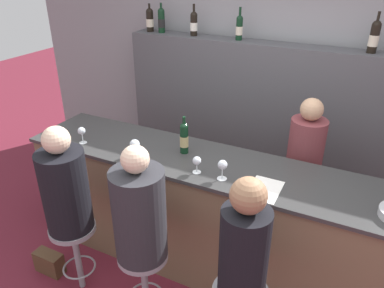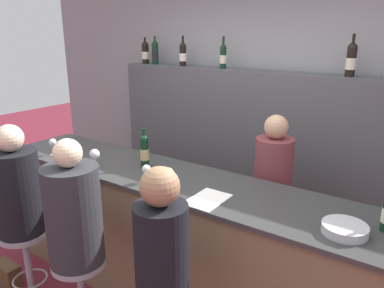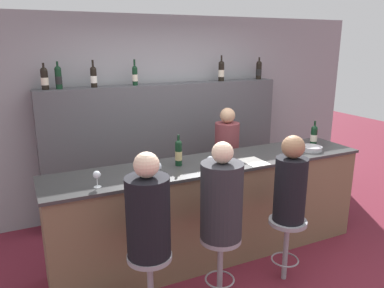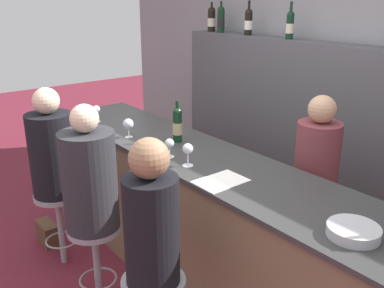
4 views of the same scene
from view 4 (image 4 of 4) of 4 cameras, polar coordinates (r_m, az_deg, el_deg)
wall_back at (r=3.98m, az=18.93°, el=6.56°), size 6.40×0.05×2.60m
bar_counter at (r=3.15m, az=1.50°, el=-10.71°), size 3.42×0.67×1.06m
back_bar_cabinet at (r=3.91m, az=16.42°, el=0.00°), size 3.21×0.28×1.74m
wine_bottle_counter_0 at (r=3.19m, az=-1.96°, el=2.63°), size 0.07×0.07×0.31m
wine_bottle_backbar_0 at (r=4.69m, az=2.62°, el=16.30°), size 0.08×0.08×0.30m
wine_bottle_backbar_1 at (r=4.58m, az=3.88°, el=16.28°), size 0.08×0.08×0.31m
wine_bottle_backbar_2 at (r=4.29m, az=7.54°, el=15.88°), size 0.08×0.08×0.32m
wine_bottle_backbar_3 at (r=3.96m, az=12.94°, el=15.25°), size 0.07×0.07×0.32m
wine_glass_0 at (r=3.79m, az=-12.63°, el=4.44°), size 0.07×0.07×0.15m
wine_glass_1 at (r=3.33m, az=-8.50°, el=2.62°), size 0.08×0.08×0.15m
wine_glass_2 at (r=2.89m, az=-3.03°, el=-0.03°), size 0.06×0.06×0.13m
wine_glass_3 at (r=2.73m, az=-0.57°, el=-0.79°), size 0.07×0.07×0.15m
metal_bowl at (r=2.13m, az=20.72°, el=-10.82°), size 0.24×0.24×0.05m
tasting_menu at (r=2.55m, az=3.88°, el=-4.95°), size 0.21×0.30×0.00m
bar_stool_left at (r=3.61m, az=-17.37°, el=-8.25°), size 0.36×0.36×0.63m
guest_seated_left at (r=3.41m, az=-18.21°, el=-0.76°), size 0.34×0.34×0.84m
bar_stool_middle at (r=3.08m, az=-12.78°, el=-12.88°), size 0.36×0.36×0.63m
guest_seated_middle at (r=2.85m, az=-13.52°, el=-4.33°), size 0.36×0.36×0.85m
guest_seated_right at (r=2.27m, az=-5.45°, el=-10.16°), size 0.29×0.29×0.82m
bartender at (r=3.16m, az=15.70°, el=-8.07°), size 0.30×0.30×1.50m
handbag at (r=4.10m, az=-18.72°, el=-11.18°), size 0.26×0.12×0.20m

